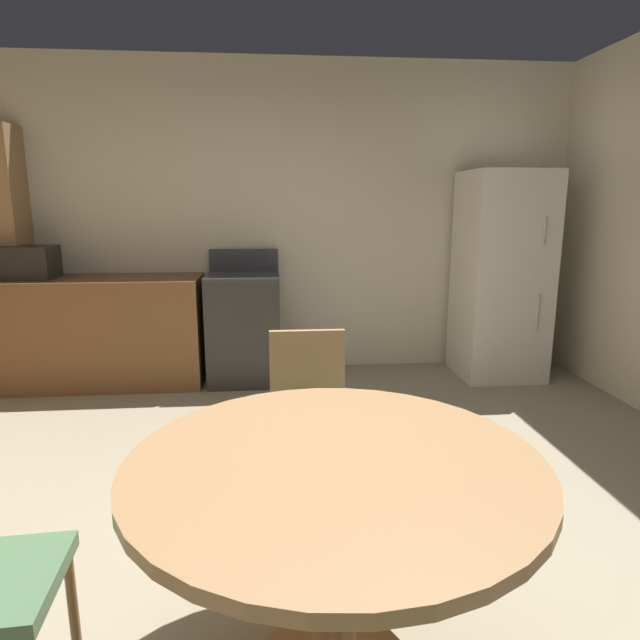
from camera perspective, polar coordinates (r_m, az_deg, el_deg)
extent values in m
plane|color=gray|center=(2.55, -3.44, -23.49)|extent=(14.00, 14.00, 0.00)
cube|color=beige|center=(4.91, -4.75, 10.51)|extent=(5.58, 0.12, 2.70)
cube|color=brown|center=(4.87, -23.22, -1.16)|extent=(1.86, 0.60, 0.90)
cube|color=#9E754C|center=(5.20, -30.66, 5.65)|extent=(0.44, 0.36, 2.10)
cube|color=#2D2B28|center=(4.63, -7.99, -0.91)|extent=(0.60, 0.60, 0.90)
cube|color=#38383D|center=(4.55, -8.16, 4.74)|extent=(0.60, 0.60, 0.02)
cube|color=#38383D|center=(4.82, -8.04, 6.35)|extent=(0.60, 0.04, 0.18)
cube|color=silver|center=(4.91, 18.55, 4.42)|extent=(0.68, 0.66, 1.76)
cylinder|color=#B2B2B7|center=(4.65, 22.62, 8.68)|extent=(0.02, 0.02, 0.22)
cylinder|color=#B2B2B7|center=(4.72, 21.99, 0.81)|extent=(0.02, 0.02, 0.30)
cube|color=black|center=(4.93, -28.61, 5.36)|extent=(0.44, 0.32, 0.26)
cylinder|color=#9E754C|center=(1.84, 1.48, -25.56)|extent=(0.14, 0.14, 0.72)
cylinder|color=#9E754C|center=(1.64, 1.55, -14.98)|extent=(1.23, 1.23, 0.04)
cylinder|color=#9E754C|center=(2.12, -24.60, -25.96)|extent=(0.03, 0.03, 0.43)
cylinder|color=#9E754C|center=(2.62, 3.13, -16.89)|extent=(0.03, 0.03, 0.43)
cylinder|color=#9E754C|center=(2.60, -4.66, -17.20)|extent=(0.03, 0.03, 0.43)
cylinder|color=#9E754C|center=(2.92, 2.14, -13.68)|extent=(0.03, 0.03, 0.43)
cylinder|color=#9E754C|center=(2.90, -4.74, -13.91)|extent=(0.03, 0.03, 0.43)
cube|color=#4C704C|center=(2.65, -1.05, -10.85)|extent=(0.40, 0.40, 0.05)
cube|color=#9E754C|center=(2.75, -1.35, -5.35)|extent=(0.38, 0.04, 0.42)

